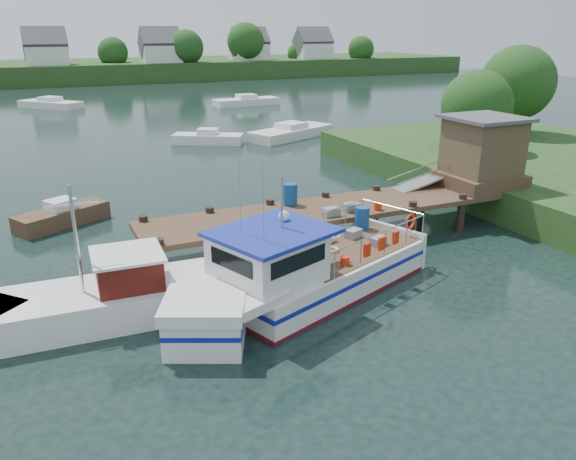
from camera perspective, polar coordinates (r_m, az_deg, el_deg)
name	(u,v)px	position (r m, az deg, el deg)	size (l,w,h in m)	color
ground_plane	(295,246)	(21.90, 0.74, -1.63)	(160.00, 160.00, 0.00)	black
far_shore	(80,67)	(101.34, -20.39, 15.24)	(140.00, 42.55, 9.22)	#28481D
dock	(434,173)	(24.61, 14.66, 5.61)	(16.60, 3.00, 4.78)	#4D3624
lobster_boat	(298,275)	(17.24, 1.01, -4.56)	(9.91, 5.78, 4.89)	silver
work_boat	(100,300)	(17.12, -18.53, -6.72)	(7.82, 2.68, 4.11)	silver
moored_rowboat	(62,216)	(26.00, -21.97, 1.37)	(4.10, 3.04, 1.14)	#4D3624
moored_far	(246,101)	(63.69, -4.25, 12.90)	(7.33, 2.92, 1.22)	silver
moored_b	(208,138)	(42.17, -8.13, 9.21)	(5.26, 4.04, 1.12)	silver
moored_c	(291,132)	(44.23, 0.32, 9.92)	(7.79, 5.28, 1.17)	silver
moored_d	(51,104)	(66.31, -22.97, 11.71)	(6.48, 6.97, 1.21)	silver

